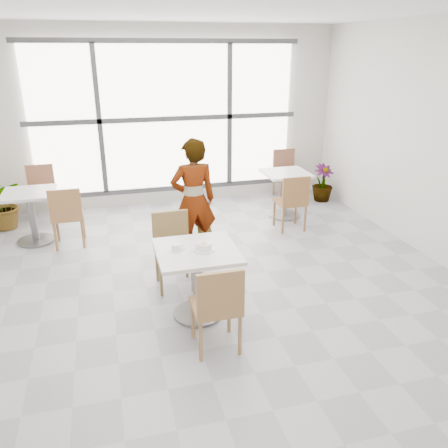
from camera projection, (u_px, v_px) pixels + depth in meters
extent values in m
plane|color=#9E9EA5|center=(217.00, 297.00, 5.04)|extent=(7.00, 7.00, 0.00)
plane|color=white|center=(215.00, 1.00, 3.94)|extent=(7.00, 7.00, 0.00)
plane|color=silver|center=(166.00, 118.00, 7.63)|extent=(6.00, 0.00, 6.00)
cube|color=white|center=(166.00, 119.00, 7.58)|extent=(4.40, 0.04, 2.40)
cube|color=#3F3F42|center=(167.00, 119.00, 7.55)|extent=(4.60, 0.05, 0.08)
cube|color=#3F3F42|center=(99.00, 121.00, 7.29)|extent=(0.08, 0.05, 2.40)
cube|color=#3F3F42|center=(229.00, 116.00, 7.82)|extent=(0.08, 0.05, 2.40)
cube|color=#3F3F42|center=(170.00, 188.00, 8.00)|extent=(4.60, 0.05, 0.08)
cube|color=#3F3F42|center=(163.00, 41.00, 7.11)|extent=(4.60, 0.05, 0.08)
cube|color=silver|center=(197.00, 251.00, 4.45)|extent=(0.80, 0.80, 0.04)
cylinder|color=slate|center=(198.00, 285.00, 4.59)|extent=(0.10, 0.10, 0.71)
cylinder|color=slate|center=(198.00, 313.00, 4.71)|extent=(0.52, 0.52, 0.03)
cube|color=#9F7245|center=(215.00, 306.00, 4.06)|extent=(0.42, 0.42, 0.04)
cube|color=#9F7245|center=(221.00, 294.00, 3.81)|extent=(0.42, 0.04, 0.42)
cylinder|color=#9F7245|center=(229.00, 314.00, 4.35)|extent=(0.04, 0.04, 0.41)
cylinder|color=#9F7245|center=(240.00, 335.00, 4.03)|extent=(0.04, 0.04, 0.41)
cylinder|color=#9F7245|center=(193.00, 319.00, 4.26)|extent=(0.04, 0.04, 0.41)
cylinder|color=#9F7245|center=(201.00, 342.00, 3.94)|extent=(0.04, 0.04, 0.41)
cube|color=olive|center=(174.00, 253.00, 5.12)|extent=(0.42, 0.42, 0.04)
cube|color=olive|center=(170.00, 228.00, 5.21)|extent=(0.42, 0.04, 0.42)
cylinder|color=olive|center=(161.00, 279.00, 5.00)|extent=(0.04, 0.04, 0.41)
cylinder|color=olive|center=(157.00, 265.00, 5.32)|extent=(0.04, 0.04, 0.41)
cylinder|color=olive|center=(193.00, 275.00, 5.09)|extent=(0.04, 0.04, 0.41)
cylinder|color=olive|center=(187.00, 262.00, 5.41)|extent=(0.04, 0.04, 0.41)
cylinder|color=white|center=(204.00, 250.00, 4.42)|extent=(0.21, 0.21, 0.01)
cylinder|color=white|center=(204.00, 246.00, 4.41)|extent=(0.16, 0.16, 0.07)
torus|color=white|center=(204.00, 243.00, 4.40)|extent=(0.16, 0.16, 0.01)
cylinder|color=beige|center=(204.00, 246.00, 4.41)|extent=(0.14, 0.14, 0.05)
cylinder|color=beige|center=(203.00, 244.00, 4.36)|extent=(0.03, 0.03, 0.01)
cylinder|color=#F1E69C|center=(205.00, 242.00, 4.43)|extent=(0.03, 0.03, 0.02)
cylinder|color=beige|center=(205.00, 244.00, 4.36)|extent=(0.03, 0.03, 0.02)
cylinder|color=#F8E2A0|center=(206.00, 243.00, 4.41)|extent=(0.03, 0.03, 0.02)
cylinder|color=beige|center=(200.00, 244.00, 4.38)|extent=(0.03, 0.03, 0.02)
cylinder|color=beige|center=(204.00, 243.00, 4.40)|extent=(0.03, 0.03, 0.01)
cylinder|color=beige|center=(204.00, 243.00, 4.38)|extent=(0.03, 0.03, 0.01)
cylinder|color=beige|center=(204.00, 242.00, 4.39)|extent=(0.03, 0.03, 0.01)
cylinder|color=beige|center=(205.00, 242.00, 4.39)|extent=(0.03, 0.03, 0.02)
cylinder|color=beige|center=(203.00, 242.00, 4.41)|extent=(0.03, 0.03, 0.02)
cylinder|color=beige|center=(204.00, 242.00, 4.41)|extent=(0.03, 0.03, 0.02)
cylinder|color=white|center=(176.00, 250.00, 4.42)|extent=(0.13, 0.13, 0.01)
cylinder|color=white|center=(176.00, 247.00, 4.41)|extent=(0.08, 0.08, 0.06)
torus|color=white|center=(180.00, 246.00, 4.42)|extent=(0.05, 0.01, 0.05)
cylinder|color=black|center=(175.00, 245.00, 4.40)|extent=(0.07, 0.07, 0.00)
cube|color=silver|center=(181.00, 250.00, 4.41)|extent=(0.09, 0.05, 0.00)
sphere|color=silver|center=(184.00, 249.00, 4.43)|extent=(0.02, 0.02, 0.02)
imported|color=black|center=(194.00, 201.00, 5.70)|extent=(0.61, 0.42, 1.60)
cube|color=silver|center=(29.00, 193.00, 6.23)|extent=(0.70, 0.70, 0.04)
cylinder|color=slate|center=(33.00, 218.00, 6.37)|extent=(0.10, 0.10, 0.71)
cylinder|color=slate|center=(36.00, 240.00, 6.49)|extent=(0.52, 0.52, 0.03)
cube|color=white|center=(286.00, 173.00, 7.22)|extent=(0.70, 0.70, 0.04)
cylinder|color=gray|center=(285.00, 196.00, 7.36)|extent=(0.10, 0.10, 0.71)
cylinder|color=gray|center=(284.00, 215.00, 7.48)|extent=(0.52, 0.52, 0.03)
cube|color=#9C693F|center=(68.00, 216.00, 6.24)|extent=(0.42, 0.42, 0.04)
cube|color=#9C693F|center=(65.00, 205.00, 5.99)|extent=(0.42, 0.04, 0.42)
cylinder|color=#9C693F|center=(84.00, 225.00, 6.53)|extent=(0.04, 0.04, 0.41)
cylinder|color=#9C693F|center=(83.00, 234.00, 6.21)|extent=(0.04, 0.04, 0.41)
cylinder|color=#9C693F|center=(57.00, 228.00, 6.44)|extent=(0.04, 0.04, 0.41)
cylinder|color=#9C693F|center=(56.00, 237.00, 6.12)|extent=(0.04, 0.04, 0.41)
cube|color=#9B6649|center=(41.00, 194.00, 7.17)|extent=(0.42, 0.42, 0.04)
cube|color=#9B6649|center=(40.00, 177.00, 7.26)|extent=(0.42, 0.04, 0.42)
cylinder|color=#9B6649|center=(30.00, 212.00, 7.05)|extent=(0.04, 0.04, 0.41)
cylinder|color=#9B6649|center=(33.00, 205.00, 7.37)|extent=(0.04, 0.04, 0.41)
cylinder|color=#9B6649|center=(54.00, 210.00, 7.14)|extent=(0.04, 0.04, 0.41)
cylinder|color=#9B6649|center=(56.00, 203.00, 7.46)|extent=(0.04, 0.04, 0.41)
cube|color=brown|center=(290.00, 202.00, 6.81)|extent=(0.42, 0.42, 0.04)
cube|color=brown|center=(296.00, 191.00, 6.56)|extent=(0.42, 0.04, 0.42)
cylinder|color=brown|center=(296.00, 211.00, 7.10)|extent=(0.04, 0.04, 0.41)
cylinder|color=brown|center=(305.00, 219.00, 6.78)|extent=(0.04, 0.04, 0.41)
cylinder|color=brown|center=(274.00, 213.00, 7.01)|extent=(0.04, 0.04, 0.41)
cylinder|color=brown|center=(283.00, 221.00, 6.69)|extent=(0.04, 0.04, 0.41)
cube|color=#8B5943|center=(287.00, 175.00, 8.28)|extent=(0.42, 0.42, 0.04)
cube|color=#8B5943|center=(284.00, 160.00, 8.36)|extent=(0.42, 0.04, 0.42)
cylinder|color=#8B5943|center=(281.00, 190.00, 8.15)|extent=(0.04, 0.04, 0.41)
cylinder|color=#8B5943|center=(274.00, 185.00, 8.48)|extent=(0.04, 0.04, 0.41)
cylinder|color=#8B5943|center=(299.00, 188.00, 8.24)|extent=(0.04, 0.04, 0.41)
cylinder|color=#8B5943|center=(291.00, 183.00, 8.56)|extent=(0.04, 0.04, 0.41)
imported|color=#43773D|center=(5.00, 204.00, 6.86)|extent=(0.72, 0.63, 0.78)
imported|color=#5E8144|center=(323.00, 183.00, 8.12)|extent=(0.44, 0.44, 0.67)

